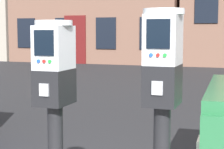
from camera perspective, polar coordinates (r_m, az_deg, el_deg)
The scene contains 2 objects.
parking_meter_near_kerb at distance 2.37m, azimuth -8.10°, elevation -2.77°, with size 0.22×0.25×1.37m.
parking_meter_twin_adjacent at distance 2.15m, azimuth 7.15°, elevation -2.66°, with size 0.22×0.25×1.43m.
Camera 1 is at (0.39, -2.21, 1.46)m, focal length 64.71 mm.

